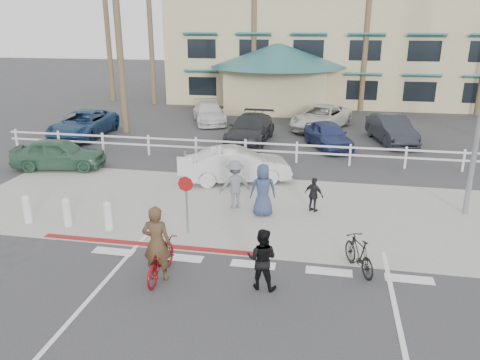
% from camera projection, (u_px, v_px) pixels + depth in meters
% --- Properties ---
extents(ground, '(140.00, 140.00, 0.00)m').
position_uv_depth(ground, '(249.00, 276.00, 11.95)').
color(ground, '#333335').
extents(bike_path, '(12.00, 16.00, 0.01)m').
position_uv_depth(bike_path, '(233.00, 323.00, 10.09)').
color(bike_path, '#333335').
rests_on(bike_path, ground).
extents(sidewalk_plaza, '(22.00, 7.00, 0.01)m').
position_uv_depth(sidewalk_plaza, '(271.00, 210.00, 16.14)').
color(sidewalk_plaza, gray).
rests_on(sidewalk_plaza, ground).
extents(cross_street, '(40.00, 5.00, 0.01)m').
position_uv_depth(cross_street, '(283.00, 175.00, 19.86)').
color(cross_street, '#333335').
rests_on(cross_street, ground).
extents(parking_lot, '(50.00, 16.00, 0.01)m').
position_uv_depth(parking_lot, '(299.00, 128.00, 28.71)').
color(parking_lot, '#333335').
rests_on(parking_lot, ground).
extents(curb_red, '(7.00, 0.25, 0.02)m').
position_uv_depth(curb_red, '(155.00, 245.00, 13.60)').
color(curb_red, maroon).
rests_on(curb_red, ground).
extents(rail_fence, '(29.40, 0.16, 1.00)m').
position_uv_depth(rail_fence, '(299.00, 152.00, 21.48)').
color(rail_fence, silver).
rests_on(rail_fence, ground).
extents(building, '(28.00, 16.00, 11.30)m').
position_uv_depth(building, '(337.00, 29.00, 38.65)').
color(building, '#CBBB8B').
rests_on(building, ground).
extents(sign_post, '(0.50, 0.10, 2.90)m').
position_uv_depth(sign_post, '(186.00, 189.00, 13.95)').
color(sign_post, gray).
rests_on(sign_post, ground).
extents(bollard_0, '(0.26, 0.26, 0.95)m').
position_uv_depth(bollard_0, '(108.00, 215.00, 14.52)').
color(bollard_0, silver).
rests_on(bollard_0, ground).
extents(bollard_1, '(0.26, 0.26, 0.95)m').
position_uv_depth(bollard_1, '(67.00, 212.00, 14.77)').
color(bollard_1, silver).
rests_on(bollard_1, ground).
extents(bollard_2, '(0.26, 0.26, 0.95)m').
position_uv_depth(bollard_2, '(27.00, 209.00, 15.02)').
color(bollard_2, silver).
rests_on(bollard_2, ground).
extents(palm_0, '(4.00, 4.00, 15.00)m').
position_uv_depth(palm_0, '(105.00, 5.00, 36.62)').
color(palm_0, '#254D1D').
rests_on(palm_0, ground).
extents(palm_1, '(4.00, 4.00, 13.00)m').
position_uv_depth(palm_1, '(150.00, 18.00, 35.30)').
color(palm_1, '#254D1D').
rests_on(palm_1, ground).
extents(palm_3, '(4.00, 4.00, 14.00)m').
position_uv_depth(palm_3, '(254.00, 11.00, 33.71)').
color(palm_3, '#254D1D').
rests_on(palm_3, ground).
extents(palm_4, '(4.00, 4.00, 15.00)m').
position_uv_depth(palm_4, '(311.00, 3.00, 33.76)').
color(palm_4, '#254D1D').
rests_on(palm_4, ground).
extents(palm_5, '(4.00, 4.00, 13.00)m').
position_uv_depth(palm_5, '(368.00, 18.00, 32.43)').
color(palm_5, '#254D1D').
rests_on(palm_5, ground).
extents(palm_10, '(4.00, 4.00, 12.00)m').
position_uv_depth(palm_10, '(118.00, 26.00, 25.79)').
color(palm_10, '#254D1D').
rests_on(palm_10, ground).
extents(bike_red, '(0.63, 1.81, 0.95)m').
position_uv_depth(bike_red, '(160.00, 260.00, 11.81)').
color(bike_red, maroon).
rests_on(bike_red, ground).
extents(rider_red, '(0.75, 0.52, 1.97)m').
position_uv_depth(rider_red, '(157.00, 243.00, 11.54)').
color(rider_red, '#49331F').
rests_on(rider_red, ground).
extents(bike_black, '(1.05, 1.62, 0.95)m').
position_uv_depth(bike_black, '(359.00, 254.00, 12.10)').
color(bike_black, black).
rests_on(bike_black, ground).
extents(rider_black, '(0.81, 0.67, 1.55)m').
position_uv_depth(rider_black, '(262.00, 259.00, 11.21)').
color(rider_black, black).
rests_on(rider_black, ground).
extents(pedestrian_a, '(1.27, 1.03, 1.71)m').
position_uv_depth(pedestrian_a, '(235.00, 184.00, 16.17)').
color(pedestrian_a, slate).
rests_on(pedestrian_a, ground).
extents(pedestrian_child, '(0.77, 0.61, 1.22)m').
position_uv_depth(pedestrian_child, '(314.00, 195.00, 15.88)').
color(pedestrian_child, black).
rests_on(pedestrian_child, ground).
extents(pedestrian_b, '(0.98, 0.77, 1.78)m').
position_uv_depth(pedestrian_b, '(263.00, 190.00, 15.49)').
color(pedestrian_b, navy).
rests_on(pedestrian_b, ground).
extents(car_white_sedan, '(4.47, 2.71, 1.39)m').
position_uv_depth(car_white_sedan, '(238.00, 165.00, 18.89)').
color(car_white_sedan, silver).
rests_on(car_white_sedan, ground).
extents(car_red_compact, '(4.22, 2.31, 1.36)m').
position_uv_depth(car_red_compact, '(59.00, 154.00, 20.62)').
color(car_red_compact, '#335C44').
rests_on(car_red_compact, ground).
extents(lot_car_0, '(2.64, 5.34, 1.46)m').
position_uv_depth(lot_car_0, '(83.00, 124.00, 26.37)').
color(lot_car_0, navy).
rests_on(lot_car_0, ground).
extents(lot_car_1, '(2.29, 5.11, 1.45)m').
position_uv_depth(lot_car_1, '(250.00, 129.00, 25.19)').
color(lot_car_1, '#222529').
rests_on(lot_car_1, ground).
extents(lot_car_2, '(2.95, 4.28, 1.35)m').
position_uv_depth(lot_car_2, '(328.00, 135.00, 24.06)').
color(lot_car_2, navy).
rests_on(lot_car_2, ground).
extents(lot_car_3, '(2.53, 4.66, 1.46)m').
position_uv_depth(lot_car_3, '(391.00, 129.00, 25.10)').
color(lot_car_3, black).
rests_on(lot_car_3, ground).
extents(lot_car_4, '(3.33, 4.86, 1.31)m').
position_uv_depth(lot_car_4, '(209.00, 113.00, 30.11)').
color(lot_car_4, silver).
rests_on(lot_car_4, ground).
extents(lot_car_5, '(4.04, 5.67, 1.43)m').
position_uv_depth(lot_car_5, '(321.00, 117.00, 28.32)').
color(lot_car_5, silver).
rests_on(lot_car_5, ground).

